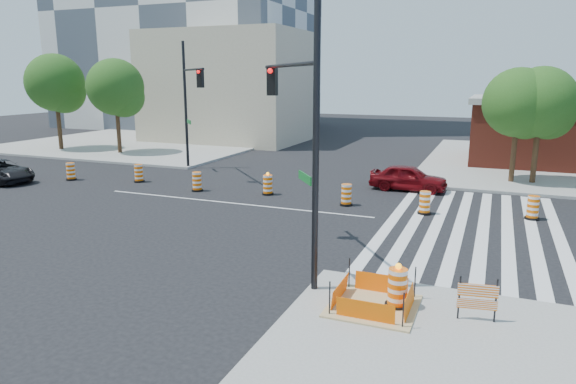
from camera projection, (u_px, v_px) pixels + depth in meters
name	position (u px, v px, depth m)	size (l,w,h in m)	color
ground	(231.00, 203.00, 24.70)	(120.00, 120.00, 0.00)	black
sidewalk_nw	(152.00, 141.00, 47.56)	(22.00, 22.00, 0.15)	gray
crosswalk_east	(471.00, 227.00, 20.67)	(6.75, 13.50, 0.01)	silver
lane_centerline	(231.00, 203.00, 24.69)	(14.00, 0.12, 0.01)	silver
excavation_pit	(373.00, 304.00, 13.21)	(2.20, 2.20, 0.90)	tan
beige_midrise	(228.00, 87.00, 47.89)	(14.00, 10.00, 10.00)	tan
red_coupe	(408.00, 178.00, 27.33)	(1.63, 4.05, 1.38)	#5D080C
dark_suv	(0.00, 171.00, 29.54)	(2.10, 4.55, 1.27)	black
signal_pole_se	(299.00, 115.00, 14.91)	(3.70, 4.88, 7.92)	black
signal_pole_nw	(190.00, 94.00, 31.49)	(4.23, 4.52, 8.00)	black
pit_drum	(397.00, 289.00, 13.08)	(0.61, 0.61, 1.20)	black
barricade	(478.00, 297.00, 12.36)	(0.93, 0.20, 1.11)	#EE6005
tree_north_a	(56.00, 86.00, 41.03)	(4.57, 4.57, 7.76)	#382314
tree_north_b	(116.00, 90.00, 39.10)	(4.31, 4.31, 7.32)	#382314
tree_north_c	(519.00, 107.00, 28.17)	(3.80, 3.80, 6.47)	#382314
tree_north_d	(541.00, 106.00, 27.91)	(3.84, 3.84, 6.52)	#382314
median_drum_0	(71.00, 172.00, 30.08)	(0.60, 0.60, 1.02)	black
median_drum_1	(139.00, 174.00, 29.52)	(0.60, 0.60, 1.02)	black
median_drum_2	(197.00, 182.00, 27.17)	(0.60, 0.60, 1.02)	black
median_drum_3	(268.00, 185.00, 26.34)	(0.60, 0.60, 1.18)	black
median_drum_4	(346.00, 196.00, 24.14)	(0.60, 0.60, 1.02)	black
median_drum_5	(425.00, 204.00, 22.62)	(0.60, 0.60, 1.02)	black
median_drum_6	(533.00, 209.00, 21.76)	(0.60, 0.60, 1.02)	black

